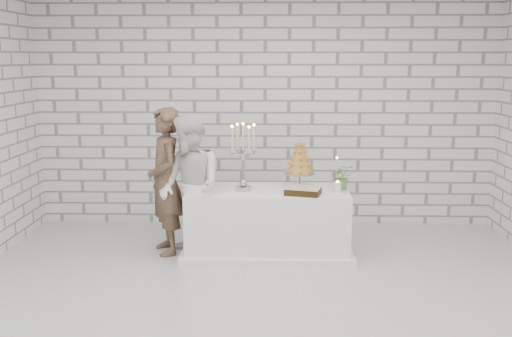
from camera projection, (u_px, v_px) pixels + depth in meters
name	position (u px, v px, depth m)	size (l,w,h in m)	color
ground	(262.00, 299.00, 5.28)	(6.00, 5.00, 0.01)	silver
wall_back	(265.00, 113.00, 7.45)	(6.00, 0.01, 3.00)	white
wall_front	(254.00, 218.00, 2.54)	(6.00, 0.01, 3.00)	white
cake_table	(267.00, 222.00, 6.45)	(1.80, 0.80, 0.75)	white
groom	(165.00, 181.00, 6.41)	(0.61, 0.40, 1.67)	#3E2C1F
bride	(190.00, 187.00, 6.22)	(0.79, 0.61, 1.62)	white
candelabra	(243.00, 157.00, 6.26)	(0.31, 0.31, 0.76)	#A1A1AB
croquembouche	(300.00, 164.00, 6.46)	(0.35, 0.35, 0.54)	#A66E2A
chocolate_cake	(303.00, 191.00, 6.15)	(0.37, 0.26, 0.08)	black
pillar_candle	(338.00, 188.00, 6.21)	(0.08, 0.08, 0.12)	white
extra_taper	(337.00, 172.00, 6.55)	(0.06, 0.06, 0.32)	beige
flowers	(342.00, 177.00, 6.36)	(0.26, 0.23, 0.29)	#477633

